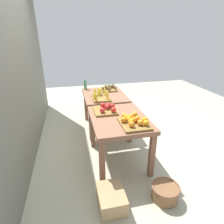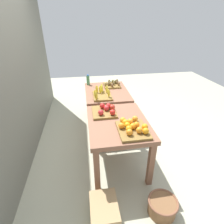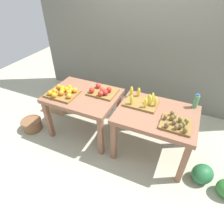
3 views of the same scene
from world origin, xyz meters
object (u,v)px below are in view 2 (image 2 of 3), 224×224
display_table_right (107,96)px  water_bottle (88,80)px  banana_crate (102,94)px  cardboard_produce_box (104,211)px  display_table_left (118,128)px  kiwi_bin (112,84)px  apple_bin (105,110)px  wicker_basket (162,206)px  watermelon_pile (112,100)px  orange_bin (132,128)px

display_table_right → water_bottle: water_bottle is taller
banana_crate → cardboard_produce_box: bearing=173.9°
water_bottle → display_table_left: bearing=-168.0°
kiwi_bin → display_table_left: bearing=173.9°
apple_bin → wicker_basket: (-1.13, -0.49, -0.67)m
display_table_left → kiwi_bin: size_ratio=2.89×
apple_bin → water_bottle: water_bottle is taller
banana_crate → water_bottle: size_ratio=2.14×
wicker_basket → cardboard_produce_box: 0.65m
watermelon_pile → kiwi_bin: bearing=170.4°
orange_bin → banana_crate: banana_crate is taller
apple_bin → cardboard_produce_box: bearing=171.3°
display_table_right → kiwi_bin: size_ratio=2.89×
kiwi_bin → watermelon_pile: (0.62, -0.11, -0.65)m
display_table_left → wicker_basket: display_table_left is taller
apple_bin → kiwi_bin: (1.12, -0.28, -0.00)m
display_table_left → cardboard_produce_box: (-0.82, 0.30, -0.53)m
display_table_right → apple_bin: bearing=171.0°
kiwi_bin → display_table_right: bearing=150.4°
display_table_left → cardboard_produce_box: display_table_left is taller
orange_bin → wicker_basket: orange_bin is taller
orange_bin → apple_bin: (0.51, 0.27, -0.01)m
display_table_left → apple_bin: size_ratio=2.60×
apple_bin → wicker_basket: 1.40m
banana_crate → kiwi_bin: bearing=-28.0°
kiwi_bin → banana_crate: bearing=152.0°
watermelon_pile → cardboard_produce_box: (-2.82, 0.55, -0.02)m
display_table_right → watermelon_pile: size_ratio=1.54×
banana_crate → watermelon_pile: bearing=-18.3°
water_bottle → banana_crate: bearing=-162.6°
display_table_right → cardboard_produce_box: 2.03m
display_table_left → wicker_basket: bearing=-158.0°
banana_crate → wicker_basket: (-1.75, -0.47, -0.68)m
display_table_right → apple_bin: 0.89m
display_table_right → watermelon_pile: display_table_right is taller
water_bottle → wicker_basket: size_ratio=0.62×
cardboard_produce_box → display_table_left: bearing=-20.2°
display_table_left → watermelon_pile: 2.08m
apple_bin → water_bottle: bearing=8.5°
display_table_right → cardboard_produce_box: size_ratio=2.60×
display_table_right → orange_bin: orange_bin is taller
display_table_left → display_table_right: 1.12m
orange_bin → kiwi_bin: size_ratio=1.23×
apple_bin → banana_crate: bearing=-1.5°
water_bottle → watermelon_pile: water_bottle is taller
display_table_left → kiwi_bin: bearing=-6.1°
orange_bin → wicker_basket: 0.94m
water_bottle → cardboard_produce_box: (-2.36, -0.03, -0.73)m
display_table_right → kiwi_bin: bearing=-29.6°
display_table_left → apple_bin: bearing=27.9°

